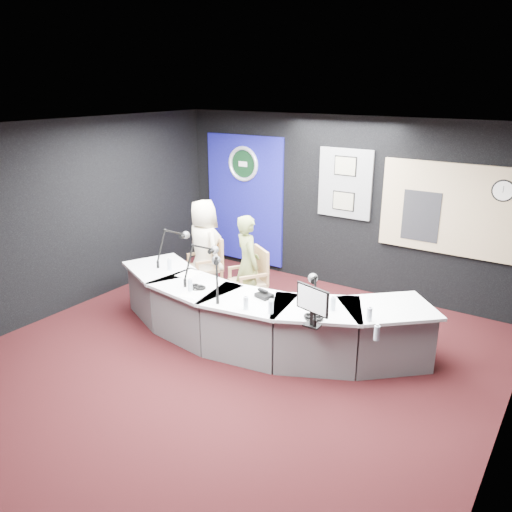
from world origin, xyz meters
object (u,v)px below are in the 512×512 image
Objects in this scene: armchair_right at (248,280)px; person_woman at (248,264)px; armchair_left at (205,264)px; person_man at (204,248)px; broadcast_desk at (255,315)px.

person_woman reaches higher than armchair_right.
person_man reaches higher than armchair_left.
broadcast_desk is 2.88× the size of person_man.
armchair_right is at bearing -0.00° from person_woman.
armchair_right is 0.25m from person_woman.
person_woman is at bearing 130.11° from broadcast_desk.
armchair_right is (-0.63, 0.75, 0.12)m from broadcast_desk.
armchair_left is at bearing -155.31° from armchair_right.
broadcast_desk is 1.85m from person_man.
armchair_left is 0.95m from armchair_right.
armchair_left is at bearing -0.00° from person_man.
person_woman is (-0.63, 0.75, 0.37)m from broadcast_desk.
armchair_left reaches higher than armchair_right.
armchair_left is 0.70× the size of person_woman.
armchair_right reaches higher than broadcast_desk.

